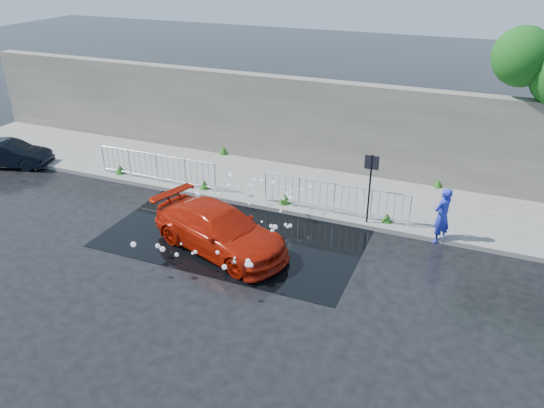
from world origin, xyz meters
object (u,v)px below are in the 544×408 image
(dark_car, at_px, (10,154))
(sign_post, at_px, (370,178))
(red_car, at_px, (220,230))
(person, at_px, (442,216))

(dark_car, bearing_deg, sign_post, -104.48)
(sign_post, xyz_separation_m, red_car, (-3.75, -3.12, -1.06))
(red_car, bearing_deg, person, -45.20)
(sign_post, relative_size, person, 1.38)
(sign_post, relative_size, red_car, 0.54)
(sign_post, xyz_separation_m, dark_car, (-14.86, -0.50, -1.19))
(sign_post, distance_m, dark_car, 14.92)
(person, bearing_deg, sign_post, -58.66)
(dark_car, distance_m, person, 17.17)
(person, bearing_deg, dark_car, -54.83)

